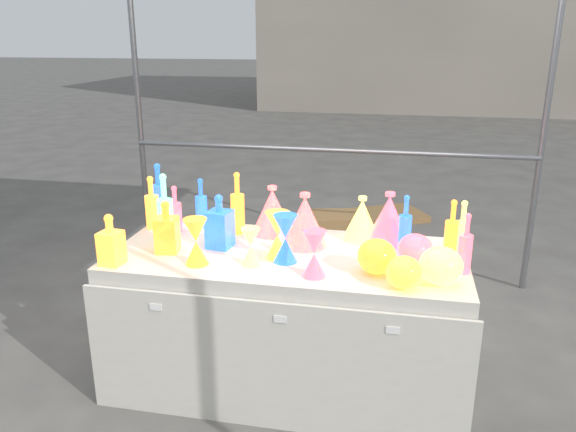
% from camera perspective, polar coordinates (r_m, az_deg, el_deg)
% --- Properties ---
extents(ground, '(80.00, 80.00, 0.00)m').
position_cam_1_polar(ground, '(3.24, 0.00, -16.17)').
color(ground, slate).
rests_on(ground, ground).
extents(display_table, '(1.84, 0.83, 0.75)m').
position_cam_1_polar(display_table, '(3.04, -0.04, -10.43)').
color(display_table, silver).
rests_on(display_table, ground).
extents(cardboard_box_closed, '(0.55, 0.46, 0.35)m').
position_cam_1_polar(cardboard_box_closed, '(4.89, 4.37, -1.76)').
color(cardboard_box_closed, olive).
rests_on(cardboard_box_closed, ground).
extents(cardboard_box_flat, '(0.90, 0.82, 0.06)m').
position_cam_1_polar(cardboard_box_flat, '(5.91, 9.98, 0.06)').
color(cardboard_box_flat, olive).
rests_on(cardboard_box_flat, ground).
extents(bottle_0, '(0.10, 0.10, 0.31)m').
position_cam_1_polar(bottle_0, '(3.31, -13.68, 1.36)').
color(bottle_0, red).
rests_on(bottle_0, display_table).
extents(bottle_1, '(0.11, 0.11, 0.36)m').
position_cam_1_polar(bottle_1, '(3.41, -12.98, 2.31)').
color(bottle_1, '#17813F').
rests_on(bottle_1, display_table).
extents(bottle_2, '(0.09, 0.09, 0.35)m').
position_cam_1_polar(bottle_2, '(3.13, -5.16, 1.32)').
color(bottle_2, gold).
rests_on(bottle_2, display_table).
extents(bottle_3, '(0.08, 0.08, 0.27)m').
position_cam_1_polar(bottle_3, '(3.22, -11.38, 0.70)').
color(bottle_3, '#2024BF').
rests_on(bottle_3, display_table).
extents(bottle_5, '(0.11, 0.11, 0.38)m').
position_cam_1_polar(bottle_5, '(3.03, -12.39, 0.70)').
color(bottle_5, '#C0266C').
rests_on(bottle_5, display_table).
extents(bottle_7, '(0.07, 0.07, 0.29)m').
position_cam_1_polar(bottle_7, '(3.27, -8.81, 1.33)').
color(bottle_7, '#17813F').
rests_on(bottle_7, display_table).
extents(decanter_0, '(0.11, 0.11, 0.26)m').
position_cam_1_polar(decanter_0, '(2.84, -17.58, -2.28)').
color(decanter_0, red).
rests_on(decanter_0, display_table).
extents(decanter_1, '(0.13, 0.13, 0.27)m').
position_cam_1_polar(decanter_1, '(2.93, -12.23, -1.06)').
color(decanter_1, gold).
rests_on(decanter_1, display_table).
extents(decanter_2, '(0.14, 0.14, 0.29)m').
position_cam_1_polar(decanter_2, '(2.95, -6.98, -0.51)').
color(decanter_2, '#17813F').
rests_on(decanter_2, display_table).
extents(hourglass_0, '(0.15, 0.15, 0.23)m').
position_cam_1_polar(hourglass_0, '(2.75, -9.33, -2.59)').
color(hourglass_0, gold).
rests_on(hourglass_0, display_table).
extents(hourglass_1, '(0.12, 0.12, 0.22)m').
position_cam_1_polar(hourglass_1, '(2.58, 2.68, -3.85)').
color(hourglass_1, '#2024BF').
rests_on(hourglass_1, display_table).
extents(hourglass_2, '(0.10, 0.10, 0.19)m').
position_cam_1_polar(hourglass_2, '(2.72, -3.81, -3.12)').
color(hourglass_2, '#147982').
rests_on(hourglass_2, display_table).
extents(hourglass_3, '(0.11, 0.11, 0.21)m').
position_cam_1_polar(hourglass_3, '(2.89, -0.73, -1.57)').
color(hourglass_3, '#C0266C').
rests_on(hourglass_3, display_table).
extents(hourglass_4, '(0.15, 0.15, 0.24)m').
position_cam_1_polar(hourglass_4, '(2.79, -1.08, -1.92)').
color(hourglass_4, red).
rests_on(hourglass_4, display_table).
extents(hourglass_5, '(0.15, 0.15, 0.24)m').
position_cam_1_polar(hourglass_5, '(2.74, -0.27, -2.30)').
color(hourglass_5, '#17813F').
rests_on(hourglass_5, display_table).
extents(globe_0, '(0.19, 0.19, 0.13)m').
position_cam_1_polar(globe_0, '(2.54, 11.69, -5.80)').
color(globe_0, red).
rests_on(globe_0, display_table).
extents(globe_1, '(0.23, 0.23, 0.16)m').
position_cam_1_polar(globe_1, '(2.61, 15.24, -5.09)').
color(globe_1, '#147982').
rests_on(globe_1, display_table).
extents(globe_2, '(0.21, 0.21, 0.15)m').
position_cam_1_polar(globe_2, '(2.66, 9.00, -4.25)').
color(globe_2, gold).
rests_on(globe_2, display_table).
extents(globe_3, '(0.21, 0.21, 0.14)m').
position_cam_1_polar(globe_3, '(2.79, 12.80, -3.51)').
color(globe_3, '#2024BF').
rests_on(globe_3, display_table).
extents(lampshade_0, '(0.28, 0.28, 0.29)m').
position_cam_1_polar(lampshade_0, '(2.95, 1.72, -0.35)').
color(lampshade_0, yellow).
rests_on(lampshade_0, display_table).
extents(lampshade_1, '(0.28, 0.28, 0.28)m').
position_cam_1_polar(lampshade_1, '(3.13, -1.60, 0.63)').
color(lampshade_1, yellow).
rests_on(lampshade_1, display_table).
extents(lampshade_2, '(0.27, 0.27, 0.28)m').
position_cam_1_polar(lampshade_2, '(3.04, 10.21, -0.16)').
color(lampshade_2, '#2024BF').
rests_on(lampshade_2, display_table).
extents(lampshade_3, '(0.22, 0.22, 0.24)m').
position_cam_1_polar(lampshade_3, '(3.07, 7.52, -0.21)').
color(lampshade_3, '#147982').
rests_on(lampshade_3, display_table).
extents(bottle_8, '(0.08, 0.08, 0.30)m').
position_cam_1_polar(bottle_8, '(2.93, 11.82, -0.73)').
color(bottle_8, '#17813F').
rests_on(bottle_8, display_table).
extents(bottle_9, '(0.09, 0.09, 0.31)m').
position_cam_1_polar(bottle_9, '(2.89, 16.30, -1.31)').
color(bottle_9, gold).
rests_on(bottle_9, display_table).
extents(bottle_10, '(0.07, 0.07, 0.29)m').
position_cam_1_polar(bottle_10, '(2.74, 17.59, -2.65)').
color(bottle_10, '#2024BF').
rests_on(bottle_10, display_table).
extents(bottle_11, '(0.08, 0.08, 0.30)m').
position_cam_1_polar(bottle_11, '(2.90, 17.27, -1.35)').
color(bottle_11, '#147982').
rests_on(bottle_11, display_table).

